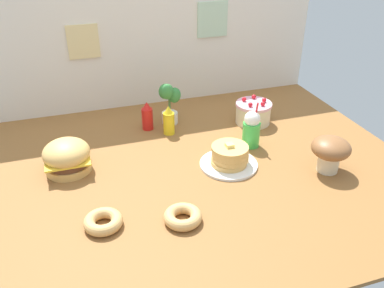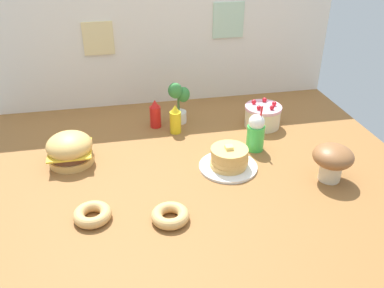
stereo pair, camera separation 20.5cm
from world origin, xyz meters
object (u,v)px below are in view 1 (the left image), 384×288
pancake_stack (229,157)px  mustard_bottle (169,121)px  layer_cake (253,112)px  donut_chocolate (183,216)px  mushroom_stool (330,151)px  potted_plant (169,102)px  cream_soda_cup (251,129)px  donut_pink_glaze (103,221)px  burger (67,157)px  ketchup_bottle (147,116)px

pancake_stack → mustard_bottle: (-0.20, 0.43, 0.03)m
layer_cake → donut_chocolate: 1.01m
pancake_stack → mushroom_stool: (0.45, -0.19, 0.06)m
pancake_stack → mustard_bottle: size_ratio=1.70×
layer_cake → potted_plant: (-0.49, 0.15, 0.07)m
cream_soda_cup → donut_pink_glaze: 0.96m
donut_chocolate → mushroom_stool: size_ratio=0.85×
donut_pink_glaze → mushroom_stool: bearing=3.8°
pancake_stack → layer_cake: (0.33, 0.41, 0.02)m
layer_cake → donut_pink_glaze: layer_cake is taller
burger → cream_soda_cup: size_ratio=0.88×
ketchup_bottle → donut_chocolate: ketchup_bottle is taller
potted_plant → mushroom_stool: (0.61, -0.75, -0.03)m
cream_soda_cup → donut_chocolate: 0.74m
potted_plant → mushroom_stool: bearing=-50.9°
potted_plant → mushroom_stool: 0.97m
burger → ketchup_bottle: ketchup_bottle is taller
layer_cake → donut_pink_glaze: 1.21m
layer_cake → cream_soda_cup: 0.29m
ketchup_bottle → mushroom_stool: 1.05m
mustard_bottle → potted_plant: bearing=72.7°
ketchup_bottle → mushroom_stool: size_ratio=0.91×
ketchup_bottle → cream_soda_cup: size_ratio=0.67×
ketchup_bottle → donut_chocolate: (-0.05, -0.87, -0.05)m
pancake_stack → cream_soda_cup: cream_soda_cup is taller
donut_pink_glaze → cream_soda_cup: bearing=26.1°
cream_soda_cup → pancake_stack: bearing=-141.3°
layer_cake → mushroom_stool: size_ratio=1.13×
burger → mushroom_stool: bearing=-18.1°
ketchup_bottle → potted_plant: (0.15, 0.03, 0.06)m
cream_soda_cup → donut_chocolate: bearing=-137.6°
mustard_bottle → cream_soda_cup: bearing=-35.3°
layer_cake → donut_chocolate: size_ratio=1.34×
layer_cake → mushroom_stool: (0.12, -0.60, 0.05)m
mustard_bottle → mushroom_stool: mushroom_stool is taller
pancake_stack → cream_soda_cup: size_ratio=1.13×
layer_cake → ketchup_bottle: ketchup_bottle is taller
burger → cream_soda_cup: 0.98m
ketchup_bottle → mushroom_stool: (0.76, -0.72, 0.03)m
pancake_stack → donut_pink_glaze: pancake_stack is taller
mushroom_stool → donut_pink_glaze: bearing=-176.2°
cream_soda_cup → mushroom_stool: cream_soda_cup is taller
mustard_bottle → donut_chocolate: mustard_bottle is taller
ketchup_bottle → mustard_bottle: 0.14m
layer_cake → cream_soda_cup: bearing=-117.9°
ketchup_bottle → donut_pink_glaze: size_ratio=1.08×
cream_soda_cup → potted_plant: size_ratio=0.98×
cream_soda_cup → ketchup_bottle: bearing=143.1°
potted_plant → mustard_bottle: bearing=-107.3°
potted_plant → donut_chocolate: bearing=-101.9°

